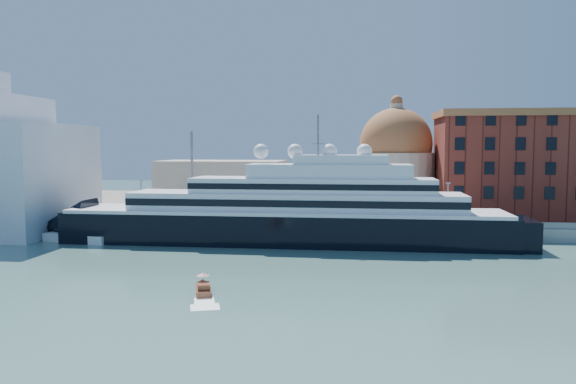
# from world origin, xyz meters

# --- Properties ---
(ground) EXTENTS (400.00, 400.00, 0.00)m
(ground) POSITION_xyz_m (0.00, 0.00, 0.00)
(ground) COLOR #376058
(ground) RESTS_ON ground
(quay) EXTENTS (180.00, 10.00, 2.50)m
(quay) POSITION_xyz_m (0.00, 34.00, 1.25)
(quay) COLOR gray
(quay) RESTS_ON ground
(land) EXTENTS (260.00, 72.00, 2.00)m
(land) POSITION_xyz_m (0.00, 75.00, 1.00)
(land) COLOR slate
(land) RESTS_ON ground
(quay_fence) EXTENTS (180.00, 0.10, 1.20)m
(quay_fence) POSITION_xyz_m (0.00, 29.50, 3.10)
(quay_fence) COLOR slate
(quay_fence) RESTS_ON quay
(superyacht) EXTENTS (90.16, 12.50, 26.94)m
(superyacht) POSITION_xyz_m (-2.48, 23.00, 4.65)
(superyacht) COLOR black
(superyacht) RESTS_ON ground
(service_barge) EXTENTS (13.66, 6.94, 2.93)m
(service_barge) POSITION_xyz_m (-37.16, 19.65, 0.84)
(service_barge) COLOR white
(service_barge) RESTS_ON ground
(water_taxi) EXTENTS (3.24, 5.51, 2.49)m
(water_taxi) POSITION_xyz_m (-4.89, -12.74, 0.60)
(water_taxi) COLOR brown
(water_taxi) RESTS_ON ground
(warehouse) EXTENTS (43.00, 19.00, 23.25)m
(warehouse) POSITION_xyz_m (52.00, 52.00, 13.79)
(warehouse) COLOR maroon
(warehouse) RESTS_ON land
(church) EXTENTS (66.00, 18.00, 25.50)m
(church) POSITION_xyz_m (6.39, 57.72, 10.91)
(church) COLOR beige
(church) RESTS_ON land
(lamp_posts) EXTENTS (120.80, 2.40, 18.00)m
(lamp_posts) POSITION_xyz_m (-12.67, 32.27, 9.84)
(lamp_posts) COLOR slate
(lamp_posts) RESTS_ON quay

